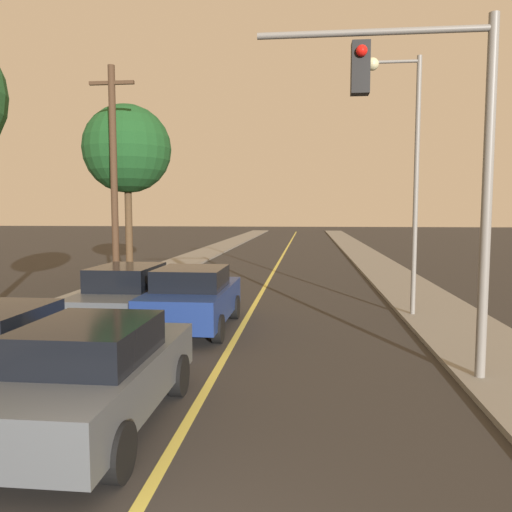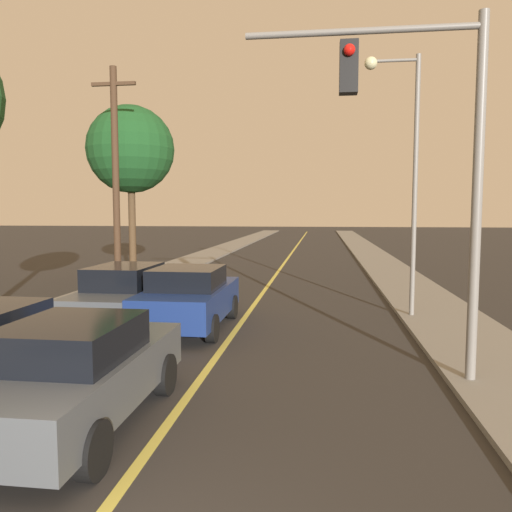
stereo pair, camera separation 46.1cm
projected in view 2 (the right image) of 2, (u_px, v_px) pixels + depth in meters
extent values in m
cube|color=#2D2B28|center=(293.00, 251.00, 39.25)|extent=(8.94, 80.00, 0.01)
cube|color=#D1C14C|center=(293.00, 251.00, 39.25)|extent=(0.16, 76.00, 0.00)
cube|color=gray|center=(222.00, 250.00, 39.99)|extent=(2.50, 80.00, 0.12)
cube|color=gray|center=(367.00, 251.00, 38.50)|extent=(2.50, 80.00, 0.12)
cube|color=#474C51|center=(79.00, 379.00, 7.18)|extent=(1.78, 4.36, 0.71)
cube|color=black|center=(71.00, 340.00, 6.96)|extent=(1.57, 1.96, 0.52)
cylinder|color=black|center=(71.00, 371.00, 8.66)|extent=(0.22, 0.70, 0.70)
cylinder|color=black|center=(165.00, 375.00, 8.44)|extent=(0.22, 0.70, 0.70)
cylinder|color=black|center=(93.00, 450.00, 5.77)|extent=(0.22, 0.70, 0.70)
cube|color=navy|center=(190.00, 301.00, 13.22)|extent=(1.92, 4.36, 0.78)
cube|color=black|center=(188.00, 278.00, 12.99)|extent=(1.69, 1.96, 0.54)
cylinder|color=black|center=(172.00, 305.00, 14.70)|extent=(0.22, 0.69, 0.69)
cylinder|color=black|center=(232.00, 307.00, 14.47)|extent=(0.22, 0.69, 0.69)
cylinder|color=black|center=(138.00, 326.00, 12.03)|extent=(0.22, 0.69, 0.69)
cylinder|color=black|center=(212.00, 329.00, 11.80)|extent=(0.22, 0.69, 0.69)
cylinder|color=black|center=(73.00, 361.00, 9.28)|extent=(0.22, 0.65, 0.65)
cube|color=#474C51|center=(128.00, 297.00, 14.09)|extent=(1.81, 5.04, 0.65)
cube|color=black|center=(124.00, 276.00, 13.84)|extent=(1.59, 2.27, 0.60)
cylinder|color=black|center=(121.00, 298.00, 15.78)|extent=(0.22, 0.73, 0.73)
cylinder|color=black|center=(174.00, 300.00, 15.55)|extent=(0.22, 0.73, 0.73)
cylinder|color=black|center=(72.00, 319.00, 12.69)|extent=(0.22, 0.73, 0.73)
cylinder|color=black|center=(137.00, 321.00, 12.47)|extent=(0.22, 0.73, 0.73)
cylinder|color=slate|center=(477.00, 200.00, 8.65)|extent=(0.18, 0.18, 6.36)
cylinder|color=slate|center=(361.00, 31.00, 8.66)|extent=(4.06, 0.12, 0.12)
cube|color=black|center=(349.00, 68.00, 8.74)|extent=(0.32, 0.28, 0.90)
sphere|color=red|center=(349.00, 50.00, 8.54)|extent=(0.20, 0.20, 0.20)
cylinder|color=slate|center=(415.00, 187.00, 14.16)|extent=(0.14, 0.14, 7.35)
cylinder|color=slate|center=(395.00, 60.00, 13.93)|extent=(1.30, 0.09, 0.09)
sphere|color=beige|center=(371.00, 63.00, 14.02)|extent=(0.36, 0.36, 0.36)
cylinder|color=#422D1E|center=(116.00, 182.00, 17.70)|extent=(0.24, 0.24, 8.03)
cube|color=#422D1E|center=(113.00, 84.00, 17.40)|extent=(1.60, 0.12, 0.12)
cylinder|color=#4C3823|center=(132.00, 232.00, 20.86)|extent=(0.29, 0.29, 4.29)
sphere|color=#19471E|center=(131.00, 149.00, 20.56)|extent=(3.58, 3.58, 3.58)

